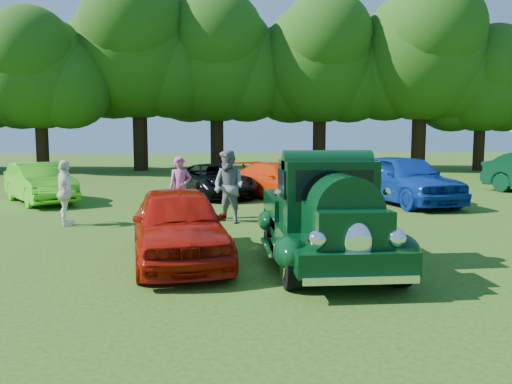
{
  "coord_description": "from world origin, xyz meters",
  "views": [
    {
      "loc": [
        -1.1,
        -8.8,
        2.25
      ],
      "look_at": [
        -0.23,
        1.4,
        1.1
      ],
      "focal_mm": 35.0,
      "sensor_mm": 36.0,
      "label": 1
    }
  ],
  "objects": [
    {
      "name": "ground",
      "position": [
        0.0,
        0.0,
        0.0
      ],
      "size": [
        120.0,
        120.0,
        0.0
      ],
      "primitive_type": "plane",
      "color": "#254911",
      "rests_on": "ground"
    },
    {
      "name": "hero_pickup",
      "position": [
        0.85,
        -0.14,
        0.79
      ],
      "size": [
        2.18,
        4.69,
        1.83
      ],
      "color": "black",
      "rests_on": "ground"
    },
    {
      "name": "red_convertible",
      "position": [
        -1.74,
        0.13,
        0.67
      ],
      "size": [
        2.19,
        4.16,
        1.35
      ],
      "primitive_type": "imported",
      "rotation": [
        0.0,
        0.0,
        0.16
      ],
      "color": "#9B1006",
      "rests_on": "ground"
    },
    {
      "name": "back_car_lime",
      "position": [
        -6.96,
        8.54,
        0.68
      ],
      "size": [
        3.45,
        4.24,
        1.36
      ],
      "primitive_type": "imported",
      "rotation": [
        0.0,
        0.0,
        0.58
      ],
      "color": "#47CC1B",
      "rests_on": "ground"
    },
    {
      "name": "back_car_black",
      "position": [
        -1.08,
        9.68,
        0.61
      ],
      "size": [
        3.39,
        4.85,
        1.23
      ],
      "primitive_type": "imported",
      "rotation": [
        0.0,
        0.0,
        0.34
      ],
      "color": "black",
      "rests_on": "ground"
    },
    {
      "name": "back_car_orange",
      "position": [
        1.31,
        8.95,
        0.65
      ],
      "size": [
        3.89,
        4.75,
        1.29
      ],
      "primitive_type": "imported",
      "rotation": [
        0.0,
        0.0,
        0.55
      ],
      "color": "#E63808",
      "rests_on": "ground"
    },
    {
      "name": "back_car_blue",
      "position": [
        5.21,
        7.28,
        0.83
      ],
      "size": [
        2.93,
        5.17,
        1.66
      ],
      "primitive_type": "imported",
      "rotation": [
        0.0,
        0.0,
        0.21
      ],
      "color": "navy",
      "rests_on": "ground"
    },
    {
      "name": "spectator_pink",
      "position": [
        -2.0,
        4.76,
        0.85
      ],
      "size": [
        0.69,
        0.52,
        1.7
      ],
      "primitive_type": "imported",
      "rotation": [
        0.0,
        0.0,
        0.2
      ],
      "color": "#C65182",
      "rests_on": "ground"
    },
    {
      "name": "spectator_grey",
      "position": [
        -0.71,
        4.05,
        0.95
      ],
      "size": [
        1.17,
        1.14,
        1.89
      ],
      "primitive_type": "imported",
      "rotation": [
        0.0,
        0.0,
        -0.7
      ],
      "color": "slate",
      "rests_on": "ground"
    },
    {
      "name": "spectator_white",
      "position": [
        -4.83,
        3.99,
        0.83
      ],
      "size": [
        0.65,
        1.04,
        1.65
      ],
      "primitive_type": "imported",
      "rotation": [
        0.0,
        0.0,
        1.84
      ],
      "color": "white",
      "rests_on": "ground"
    },
    {
      "name": "tree_line",
      "position": [
        -1.35,
        24.08,
        6.87
      ],
      "size": [
        63.62,
        10.58,
        11.99
      ],
      "color": "black",
      "rests_on": "ground"
    }
  ]
}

